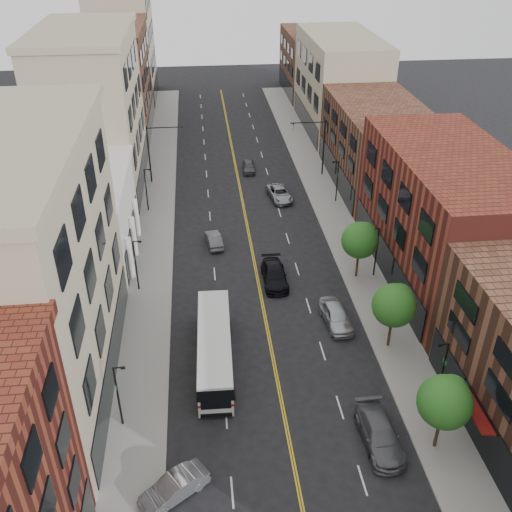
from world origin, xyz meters
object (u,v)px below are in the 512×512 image
object	(u,v)px
car_parked_far	(336,316)
car_lane_behind	(214,240)
car_lane_c	(249,166)
city_bus	(215,347)
car_lane_b	(280,194)
car_angle_b	(174,488)
car_parked_mid	(380,434)
car_lane_a	(274,275)

from	to	relation	value
car_parked_far	car_lane_behind	xyz separation A→B (m)	(-9.60, 14.13, -0.18)
car_lane_c	car_parked_far	bearing A→B (deg)	-80.20
city_bus	car_lane_b	distance (m)	29.56
car_lane_b	car_lane_c	xyz separation A→B (m)	(-2.88, 8.77, -0.04)
car_angle_b	car_lane_c	world-z (taller)	car_angle_b
car_lane_behind	car_lane_c	world-z (taller)	car_lane_c
city_bus	car_angle_b	bearing A→B (deg)	-102.79
car_parked_mid	car_lane_b	bearing A→B (deg)	90.19
car_parked_mid	car_lane_c	bearing A→B (deg)	93.40
city_bus	car_parked_far	bearing A→B (deg)	22.40
car_angle_b	car_lane_a	world-z (taller)	car_lane_a
city_bus	car_parked_far	world-z (taller)	city_bus
car_parked_mid	car_lane_c	distance (m)	45.83
city_bus	car_lane_a	xyz separation A→B (m)	(5.99, 10.58, -0.91)
car_lane_a	car_lane_c	distance (m)	26.33
car_parked_mid	car_lane_a	distance (m)	19.78
car_lane_behind	car_lane_a	world-z (taller)	car_lane_a
car_lane_b	car_lane_c	size ratio (longest dim) A/B	1.29
car_angle_b	city_bus	bearing A→B (deg)	131.70
car_lane_a	city_bus	bearing A→B (deg)	-119.92
car_lane_behind	car_lane_a	xyz separation A→B (m)	(5.30, -7.44, 0.13)
car_lane_a	car_parked_far	bearing A→B (deg)	-57.67
city_bus	car_angle_b	distance (m)	11.66
car_lane_b	car_angle_b	bearing A→B (deg)	-114.44
car_lane_a	car_lane_behind	bearing A→B (deg)	125.04
city_bus	car_lane_c	bearing A→B (deg)	82.32
car_lane_behind	car_lane_b	world-z (taller)	car_lane_b
car_parked_far	car_parked_mid	bearing A→B (deg)	-95.31
city_bus	car_angle_b	world-z (taller)	city_bus
car_lane_behind	city_bus	bearing A→B (deg)	80.47
city_bus	car_parked_mid	world-z (taller)	city_bus
car_parked_mid	car_lane_behind	xyz separation A→B (m)	(-9.60, 26.75, -0.15)
car_angle_b	car_lane_c	size ratio (longest dim) A/B	1.09
city_bus	car_parked_mid	xyz separation A→B (m)	(10.29, -8.73, -0.89)
car_lane_behind	car_lane_c	xyz separation A→B (m)	(5.41, 18.89, 0.02)
car_parked_far	car_lane_a	bearing A→B (deg)	117.41
city_bus	car_lane_c	distance (m)	37.43
car_parked_far	city_bus	bearing A→B (deg)	-164.63
car_angle_b	car_parked_far	world-z (taller)	car_parked_far
city_bus	car_lane_behind	xyz separation A→B (m)	(0.70, 18.02, -1.04)
car_parked_mid	car_lane_b	distance (m)	36.90
car_parked_mid	car_lane_b	size ratio (longest dim) A/B	1.08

